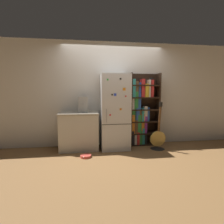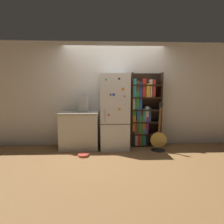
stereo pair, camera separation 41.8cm
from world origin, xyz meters
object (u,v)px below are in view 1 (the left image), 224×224
at_px(espresso_machine, 83,104).
at_px(pet_bowl, 86,156).
at_px(guitar, 158,142).
at_px(bookshelf, 141,111).
at_px(refrigerator, 115,112).

distance_m(espresso_machine, pet_bowl, 1.21).
relative_size(espresso_machine, guitar, 0.33).
relative_size(espresso_machine, pet_bowl, 1.63).
bearing_deg(pet_bowl, bookshelf, 27.13).
xyz_separation_m(refrigerator, espresso_machine, (-0.75, 0.08, 0.18)).
distance_m(guitar, pet_bowl, 1.74).
height_order(bookshelf, pet_bowl, bookshelf).
bearing_deg(bookshelf, guitar, -53.83).
xyz_separation_m(guitar, pet_bowl, (-1.71, -0.32, -0.14)).
bearing_deg(guitar, espresso_machine, 170.29).
bearing_deg(refrigerator, pet_bowl, -142.39).
relative_size(bookshelf, pet_bowl, 7.95).
relative_size(guitar, pet_bowl, 4.94).
bearing_deg(refrigerator, espresso_machine, 173.77).
distance_m(bookshelf, espresso_machine, 1.48).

